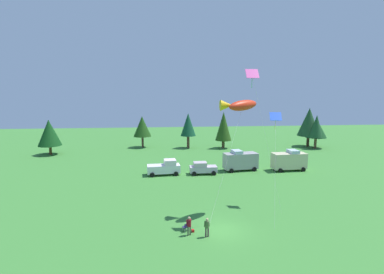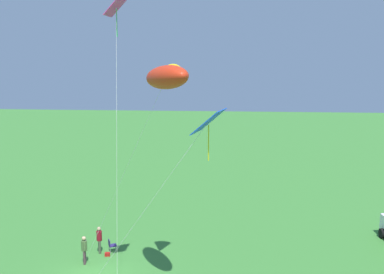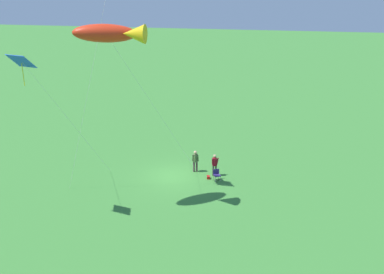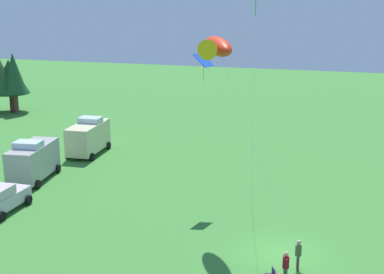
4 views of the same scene
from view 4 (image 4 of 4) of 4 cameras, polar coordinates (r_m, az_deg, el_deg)
ground_plane at (r=31.56m, az=9.45°, el=-12.18°), size 160.00×160.00×0.00m
person_kite_flyer at (r=29.58m, az=11.27°, el=-11.99°), size 0.53×0.39×1.74m
folding_chair at (r=28.37m, az=8.43°, el=-14.30°), size 0.64×0.64×0.82m
person_spectator at (r=28.25m, az=9.97°, el=-13.28°), size 0.54×0.45×1.74m
car_silver_compact at (r=38.62m, az=-19.68°, el=-6.20°), size 4.20×2.21×1.89m
van_motorhome_grey at (r=44.22m, az=-16.60°, el=-2.37°), size 5.65×3.20×3.34m
van_camper_beige at (r=50.36m, az=-11.00°, el=0.05°), size 5.53×2.88×3.34m
kite_large_fish at (r=31.61m, az=2.59°, el=9.58°), size 6.65×7.31×12.03m
kite_diamond_blue at (r=36.82m, az=1.38°, el=7.90°), size 3.05×7.53×10.43m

